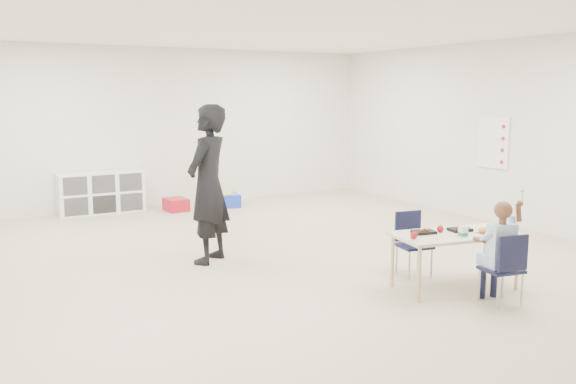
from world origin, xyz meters
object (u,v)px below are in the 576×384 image
table (454,260)px  cubby_shelf (101,193)px  adult (208,184)px  child (503,247)px  chair_near (501,268)px

table → cubby_shelf: size_ratio=0.97×
adult → child: bearing=83.3°
table → adult: size_ratio=0.73×
chair_near → cubby_shelf: size_ratio=0.50×
table → cubby_shelf: (-2.26, 5.89, 0.05)m
child → cubby_shelf: 6.85m
table → chair_near: bearing=-74.4°
table → child: (0.06, -0.56, 0.26)m
chair_near → child: 0.20m
table → chair_near: 0.56m
table → chair_near: chair_near is taller
child → cubby_shelf: (-2.31, 6.45, -0.20)m
chair_near → cubby_shelf: (-2.31, 6.45, 0.00)m
table → cubby_shelf: 6.31m
chair_near → adult: adult is taller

